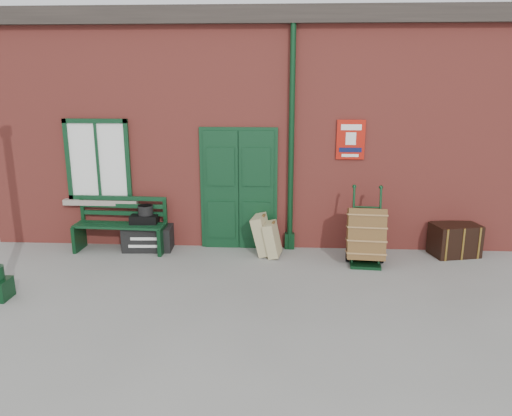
# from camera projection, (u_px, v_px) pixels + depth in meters

# --- Properties ---
(ground) EXTENTS (80.00, 80.00, 0.00)m
(ground) POSITION_uv_depth(u_px,v_px,m) (250.00, 277.00, 8.03)
(ground) COLOR gray
(ground) RESTS_ON ground
(station_building) EXTENTS (10.30, 4.30, 4.36)m
(station_building) POSITION_uv_depth(u_px,v_px,m) (260.00, 123.00, 10.85)
(station_building) COLOR #A94036
(station_building) RESTS_ON ground
(bench) EXTENTS (1.68, 0.58, 1.03)m
(bench) POSITION_uv_depth(u_px,v_px,m) (121.00, 223.00, 9.19)
(bench) COLOR black
(bench) RESTS_ON ground
(houdini_trunk) EXTENTS (0.92, 0.53, 0.45)m
(houdini_trunk) POSITION_uv_depth(u_px,v_px,m) (148.00, 238.00, 9.29)
(houdini_trunk) COLOR black
(houdini_trunk) RESTS_ON ground
(strongbox) EXTENTS (0.51, 0.38, 0.22)m
(strongbox) POSITION_uv_depth(u_px,v_px,m) (145.00, 221.00, 9.21)
(strongbox) COLOR black
(strongbox) RESTS_ON houdini_trunk
(hatbox) EXTENTS (0.28, 0.28, 0.18)m
(hatbox) POSITION_uv_depth(u_px,v_px,m) (146.00, 210.00, 9.15)
(hatbox) COLOR black
(hatbox) RESTS_ON strongbox
(suitcase_back) EXTENTS (0.45, 0.56, 0.73)m
(suitcase_back) POSITION_uv_depth(u_px,v_px,m) (263.00, 235.00, 9.01)
(suitcase_back) COLOR tan
(suitcase_back) RESTS_ON ground
(suitcase_front) EXTENTS (0.37, 0.50, 0.63)m
(suitcase_front) POSITION_uv_depth(u_px,v_px,m) (272.00, 239.00, 8.92)
(suitcase_front) COLOR tan
(suitcase_front) RESTS_ON ground
(porter_trolley) EXTENTS (0.68, 0.73, 1.31)m
(porter_trolley) POSITION_uv_depth(u_px,v_px,m) (366.00, 235.00, 8.53)
(porter_trolley) COLOR black
(porter_trolley) RESTS_ON ground
(dark_trunk) EXTENTS (0.90, 0.69, 0.58)m
(dark_trunk) POSITION_uv_depth(u_px,v_px,m) (455.00, 240.00, 8.97)
(dark_trunk) COLOR black
(dark_trunk) RESTS_ON ground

